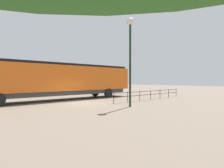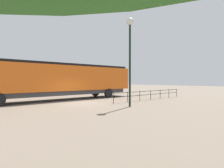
% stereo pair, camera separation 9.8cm
% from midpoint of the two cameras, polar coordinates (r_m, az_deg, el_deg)
% --- Properties ---
extents(ground_plane, '(120.00, 120.00, 0.00)m').
position_cam_midpoint_polar(ground_plane, '(17.42, -8.94, -5.75)').
color(ground_plane, '#756656').
extents(locomotive, '(2.92, 18.12, 3.84)m').
position_cam_midpoint_polar(locomotive, '(20.79, -14.42, 1.37)').
color(locomotive, orange).
rests_on(locomotive, ground_plane).
extents(lamp_post, '(0.57, 0.57, 6.96)m').
position_cam_midpoint_polar(lamp_post, '(15.17, 5.62, 12.39)').
color(lamp_post, black).
rests_on(lamp_post, ground_plane).
extents(platform_fence, '(0.05, 10.92, 1.00)m').
position_cam_midpoint_polar(platform_fence, '(20.84, 11.70, -2.80)').
color(platform_fence, black).
rests_on(platform_fence, ground_plane).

